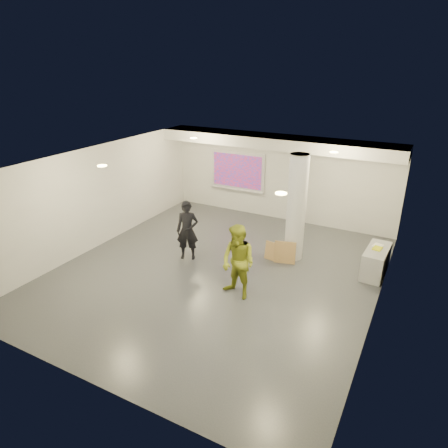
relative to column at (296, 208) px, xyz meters
The scene contains 20 objects.
floor 2.78m from the column, 129.81° to the right, with size 8.00×9.00×0.01m, color #3A3D43.
ceiling 2.78m from the column, 129.81° to the right, with size 8.00×9.00×0.01m, color silver.
wall_back 3.09m from the column, 119.05° to the left, with size 8.00×0.01×3.00m, color silver.
wall_front 6.48m from the column, 103.39° to the right, with size 8.00×0.01×3.00m, color silver.
wall_left 5.79m from the column, 161.88° to the right, with size 0.01×9.00×3.00m, color silver.
wall_right 3.08m from the column, 35.75° to the right, with size 0.01×9.00×3.00m, color silver.
soffit_band 2.94m from the column, 124.90° to the left, with size 8.00×1.10×0.36m, color silver.
downlight_nw 4.05m from the column, 169.29° to the left, with size 0.22×0.22×0.02m, color #FFEA7E.
downlight_ne 1.78m from the column, 45.00° to the left, with size 0.22×0.22×0.02m, color #FFEA7E.
downlight_sw 5.17m from the column, 138.27° to the right, with size 0.22×0.22×0.02m, color #FFEA7E.
downlight_se 3.68m from the column, 78.02° to the right, with size 0.22×0.22×0.02m, color #FFEA7E.
column is the anchor object (origin of this frame).
projection_screen 4.08m from the column, 139.44° to the left, with size 2.10×0.13×1.42m.
credenza 2.49m from the column, ahead, with size 0.52×1.26×0.73m, color #939598.
papers_stack 2.34m from the column, ahead, with size 0.22×0.28×0.02m, color white.
postit_pad 2.33m from the column, ahead, with size 0.21×0.28×0.03m, color yellow.
cardboard_back 1.27m from the column, 102.11° to the right, with size 0.59×0.05×0.64m, color #9F7A47.
cardboard_front 1.38m from the column, 135.15° to the right, with size 0.49×0.05×0.53m, color #9F7A47.
woman 3.07m from the column, 151.27° to the right, with size 0.62×0.41×1.70m, color black.
man 2.68m from the column, 101.18° to the right, with size 0.88×0.69×1.81m, color olive.
Camera 1 is at (4.56, -8.18, 5.26)m, focal length 32.00 mm.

